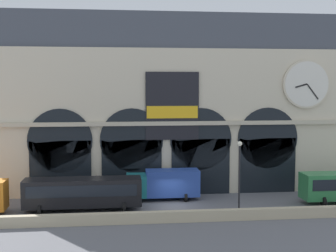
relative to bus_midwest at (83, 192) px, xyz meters
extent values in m
plane|color=slate|center=(8.58, 0.55, -1.78)|extent=(200.00, 200.00, 0.00)
cube|color=#BCAD8C|center=(8.58, -4.61, -1.30)|extent=(90.00, 0.70, 0.97)
cube|color=beige|center=(8.58, 8.33, 6.15)|extent=(39.05, 5.57, 15.87)
cube|color=#424751|center=(8.58, 8.63, 16.07)|extent=(39.05, 4.97, 3.96)
cube|color=black|center=(-2.69, 5.50, 1.26)|extent=(6.42, 0.20, 6.08)
cylinder|color=black|center=(-2.69, 5.50, 4.30)|extent=(6.76, 0.20, 6.76)
cube|color=black|center=(4.82, 5.50, 1.26)|extent=(6.42, 0.20, 6.08)
cylinder|color=black|center=(4.82, 5.50, 4.30)|extent=(6.76, 0.20, 6.76)
cube|color=black|center=(12.33, 5.50, 1.26)|extent=(6.42, 0.20, 6.08)
cylinder|color=black|center=(12.33, 5.50, 4.30)|extent=(6.76, 0.20, 6.76)
cube|color=black|center=(19.84, 5.50, 1.26)|extent=(6.42, 0.20, 6.08)
cylinder|color=black|center=(19.84, 5.50, 4.30)|extent=(6.76, 0.20, 6.76)
cylinder|color=beige|center=(24.11, 5.40, 10.26)|extent=(5.39, 0.25, 5.39)
cylinder|color=silver|center=(24.11, 5.28, 10.26)|extent=(4.99, 0.06, 4.99)
cube|color=black|center=(23.45, 5.22, 10.08)|extent=(1.36, 0.04, 0.52)
cube|color=black|center=(24.77, 5.20, 9.43)|extent=(1.41, 0.04, 1.74)
cube|color=black|center=(9.19, 5.38, 7.91)|extent=(5.73, 0.12, 7.27)
cube|color=yellow|center=(9.19, 5.30, 7.25)|extent=(5.51, 0.04, 1.32)
cube|color=#C0B49A|center=(8.58, 5.40, 6.04)|extent=(39.05, 0.50, 0.44)
cube|color=black|center=(0.00, 0.01, 0.02)|extent=(11.00, 2.50, 2.60)
cube|color=black|center=(0.00, -1.26, 0.37)|extent=(10.12, 0.04, 1.10)
cylinder|color=black|center=(-3.85, -1.12, -1.28)|extent=(0.28, 1.00, 1.00)
cylinder|color=black|center=(-3.85, 1.13, -1.28)|extent=(0.28, 1.00, 1.00)
cylinder|color=black|center=(3.85, -1.12, -1.28)|extent=(0.28, 1.00, 1.00)
cylinder|color=black|center=(3.85, 1.13, -1.28)|extent=(0.28, 1.00, 1.00)
cube|color=#19727A|center=(5.21, 3.42, -0.21)|extent=(2.00, 2.30, 2.30)
cube|color=#28479E|center=(8.96, 3.42, -0.01)|extent=(5.50, 2.30, 2.70)
cylinder|color=black|center=(5.11, 2.38, -1.36)|extent=(0.28, 0.84, 0.84)
cylinder|color=black|center=(5.11, 4.45, -1.36)|extent=(0.28, 0.84, 0.84)
cylinder|color=black|center=(10.21, 2.38, -1.36)|extent=(0.28, 0.84, 0.84)
cylinder|color=black|center=(10.21, 4.45, -1.36)|extent=(0.28, 0.84, 0.84)
cylinder|color=black|center=(23.33, -1.18, -1.28)|extent=(0.28, 1.00, 1.00)
cylinder|color=black|center=(23.33, 1.07, -1.28)|extent=(0.28, 1.00, 1.00)
cylinder|color=black|center=(14.11, -3.81, 1.47)|extent=(0.16, 0.16, 6.50)
sphere|color=#F2EDCC|center=(14.11, -3.81, 4.90)|extent=(0.44, 0.44, 0.44)
camera|label=1|loc=(3.16, -43.42, 9.93)|focal=49.16mm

